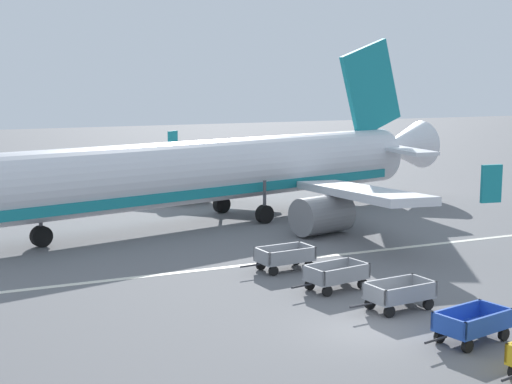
{
  "coord_description": "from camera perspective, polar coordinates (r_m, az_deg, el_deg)",
  "views": [
    {
      "loc": [
        -13.77,
        -21.1,
        8.68
      ],
      "look_at": [
        1.99,
        13.78,
        2.8
      ],
      "focal_mm": 52.76,
      "sensor_mm": 36.0,
      "label": 1
    }
  ],
  "objects": [
    {
      "name": "ground_plane",
      "position": [
        26.65,
        8.47,
        -10.37
      ],
      "size": [
        220.0,
        220.0,
        0.0
      ],
      "primitive_type": "plane",
      "color": "slate"
    },
    {
      "name": "airplane",
      "position": [
        45.4,
        -2.53,
        1.61
      ],
      "size": [
        37.26,
        30.17,
        11.34
      ],
      "color": "silver",
      "rests_on": "ground"
    },
    {
      "name": "baggage_cart_fourth_in_row",
      "position": [
        31.23,
        6.09,
        -6.31
      ],
      "size": [
        3.62,
        1.81,
        1.07
      ],
      "color": "gray",
      "rests_on": "ground"
    },
    {
      "name": "apron_stripe",
      "position": [
        35.19,
        -0.49,
        -5.54
      ],
      "size": [
        120.0,
        0.36,
        0.01
      ],
      "primitive_type": "cube",
      "color": "silver",
      "rests_on": "ground"
    },
    {
      "name": "baggage_cart_second_in_row",
      "position": [
        26.16,
        16.06,
        -9.6
      ],
      "size": [
        3.63,
        1.88,
        1.07
      ],
      "color": "#234CB2",
      "rests_on": "ground"
    },
    {
      "name": "baggage_cart_far_end",
      "position": [
        34.12,
        2.19,
        -4.97
      ],
      "size": [
        3.6,
        1.62,
        1.07
      ],
      "color": "gray",
      "rests_on": "ground"
    },
    {
      "name": "baggage_cart_third_in_row",
      "position": [
        28.98,
        10.8,
        -7.61
      ],
      "size": [
        3.6,
        1.63,
        1.07
      ],
      "color": "gray",
      "rests_on": "ground"
    }
  ]
}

